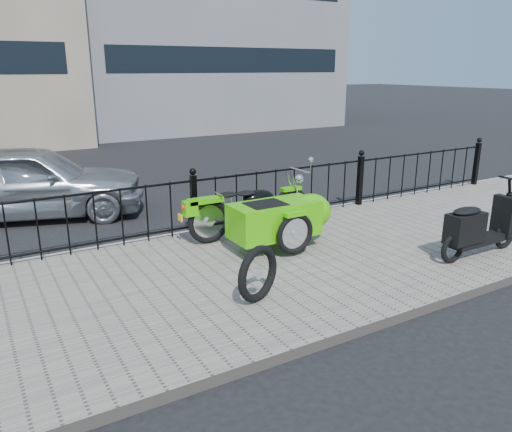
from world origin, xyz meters
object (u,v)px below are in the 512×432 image
motorcycle_sidecar (279,215)px  scooter (477,229)px  spare_tire (258,274)px  sedan_car (30,181)px

motorcycle_sidecar → scooter: bearing=-40.7°
spare_tire → motorcycle_sidecar: bearing=49.8°
motorcycle_sidecar → sedan_car: size_ratio=0.56×
spare_tire → sedan_car: (-1.71, 5.37, 0.23)m
scooter → motorcycle_sidecar: bearing=139.3°
spare_tire → sedan_car: sedan_car is taller
motorcycle_sidecar → spare_tire: (-1.24, -1.47, -0.14)m
scooter → sedan_car: (-5.08, 5.72, 0.15)m
scooter → spare_tire: scooter is taller
scooter → sedan_car: size_ratio=0.39×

